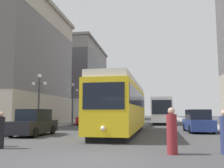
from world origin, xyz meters
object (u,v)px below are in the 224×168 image
at_px(pedestrian_crossing_far, 172,132).
at_px(lamp_post_left_near, 39,92).
at_px(parked_car_right_far, 198,122).
at_px(parked_car_left_near, 87,118).
at_px(lamp_post_left_far, 73,97).
at_px(streetcar, 122,106).
at_px(pedestrian_crossing_near, 0,131).
at_px(transit_bus, 161,110).
at_px(parked_car_left_mid, 34,123).

xyz_separation_m(pedestrian_crossing_far, lamp_post_left_near, (-10.77, 10.96, 2.60)).
bearing_deg(parked_car_right_far, parked_car_left_near, -40.88).
relative_size(pedestrian_crossing_far, lamp_post_left_far, 0.34).
distance_m(lamp_post_left_near, lamp_post_left_far, 9.78).
relative_size(streetcar, parked_car_right_far, 2.89).
bearing_deg(pedestrian_crossing_near, pedestrian_crossing_far, 104.87).
bearing_deg(transit_bus, parked_car_left_mid, -114.30).
bearing_deg(pedestrian_crossing_far, lamp_post_left_far, 165.51).
bearing_deg(parked_car_left_near, parked_car_left_mid, -92.33).
relative_size(transit_bus, lamp_post_left_far, 2.28).
xyz_separation_m(parked_car_right_far, pedestrian_crossing_near, (-10.47, -10.68, -0.08)).
relative_size(transit_bus, parked_car_left_near, 2.68).
bearing_deg(parked_car_left_mid, parked_car_right_far, 23.59).
relative_size(parked_car_left_near, lamp_post_left_near, 0.90).
distance_m(parked_car_left_near, lamp_post_left_near, 10.44).
xyz_separation_m(parked_car_left_mid, lamp_post_left_near, (-1.90, 4.65, 2.60)).
xyz_separation_m(transit_bus, pedestrian_crossing_near, (-8.22, -25.34, -1.18)).
distance_m(parked_car_right_far, lamp_post_left_near, 14.00).
bearing_deg(pedestrian_crossing_near, parked_car_right_far, 153.10).
bearing_deg(parked_car_left_near, pedestrian_crossing_far, -69.34).
height_order(parked_car_right_far, lamp_post_left_far, lamp_post_left_far).
distance_m(pedestrian_crossing_far, lamp_post_left_far, 23.54).
height_order(streetcar, transit_bus, streetcar).
distance_m(parked_car_left_near, parked_car_left_mid, 14.58).
bearing_deg(lamp_post_left_near, pedestrian_crossing_near, -72.82).
distance_m(streetcar, transit_bus, 17.23).
distance_m(transit_bus, parked_car_left_near, 10.79).
distance_m(streetcar, pedestrian_crossing_far, 9.41).
xyz_separation_m(pedestrian_crossing_near, lamp_post_left_far, (-3.28, 20.40, 2.83)).
bearing_deg(lamp_post_left_near, pedestrian_crossing_far, -45.51).
bearing_deg(parked_car_left_mid, pedestrian_crossing_near, -75.07).
bearing_deg(parked_car_left_mid, pedestrian_crossing_far, -33.55).
distance_m(parked_car_left_mid, pedestrian_crossing_far, 10.89).
distance_m(parked_car_left_near, lamp_post_left_far, 3.34).
xyz_separation_m(parked_car_left_mid, parked_car_right_far, (11.85, 4.71, 0.00)).
bearing_deg(streetcar, lamp_post_left_far, 125.50).
height_order(parked_car_right_far, lamp_post_left_near, lamp_post_left_near).
height_order(parked_car_left_near, parked_car_right_far, same).
bearing_deg(transit_bus, lamp_post_left_far, -154.69).
height_order(transit_bus, lamp_post_left_far, lamp_post_left_far).
relative_size(parked_car_left_near, parked_car_left_mid, 1.03).
bearing_deg(lamp_post_left_far, streetcar, -56.64).
distance_m(parked_car_left_mid, pedestrian_crossing_near, 6.13).
bearing_deg(parked_car_left_near, parked_car_right_far, -42.12).
bearing_deg(streetcar, parked_car_right_far, 22.37).
bearing_deg(parked_car_left_near, pedestrian_crossing_near, -88.49).
relative_size(pedestrian_crossing_far, lamp_post_left_near, 0.36).
relative_size(pedestrian_crossing_near, lamp_post_left_near, 0.33).
bearing_deg(lamp_post_left_far, lamp_post_left_near, -90.00).
bearing_deg(lamp_post_left_far, pedestrian_crossing_near, -80.86).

